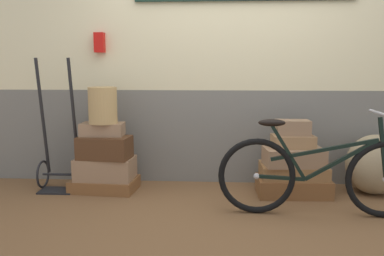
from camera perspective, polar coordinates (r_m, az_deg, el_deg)
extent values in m
cube|color=brown|center=(3.56, 5.13, -11.64)|extent=(9.02, 5.20, 0.06)
cube|color=slate|center=(4.25, 4.91, -1.07)|extent=(7.02, 0.20, 0.97)
cube|color=beige|center=(4.23, 5.14, 16.63)|extent=(7.02, 0.20, 1.64)
cube|color=red|center=(4.23, -13.18, 11.90)|extent=(0.10, 0.08, 0.20)
cube|color=brown|center=(4.06, -12.46, -7.91)|extent=(0.66, 0.45, 0.12)
cube|color=#937051|center=(4.01, -12.36, -5.67)|extent=(0.57, 0.37, 0.21)
cube|color=#4C2D19|center=(3.92, -12.47, -2.77)|extent=(0.52, 0.33, 0.22)
cube|color=#937051|center=(3.95, -12.77, -0.18)|extent=(0.41, 0.25, 0.12)
cube|color=brown|center=(3.94, 14.33, -8.15)|extent=(0.69, 0.40, 0.17)
cube|color=olive|center=(3.93, 14.37, -5.98)|extent=(0.62, 0.40, 0.12)
cube|color=#937051|center=(3.86, 14.43, -4.05)|extent=(0.58, 0.37, 0.17)
cube|color=#9E754C|center=(3.85, 14.35, -1.90)|extent=(0.40, 0.25, 0.12)
cube|color=#937051|center=(3.84, 14.33, 0.06)|extent=(0.31, 0.19, 0.14)
cylinder|color=tan|center=(3.90, -12.74, 3.21)|extent=(0.27, 0.27, 0.35)
torus|color=black|center=(4.29, -20.68, -6.24)|extent=(0.02, 0.28, 0.28)
torus|color=black|center=(4.15, -15.93, -6.50)|extent=(0.02, 0.28, 0.28)
cylinder|color=black|center=(4.22, -18.34, -6.37)|extent=(0.37, 0.02, 0.02)
cylinder|color=black|center=(4.17, -20.73, 1.48)|extent=(0.03, 0.19, 1.16)
cylinder|color=black|center=(4.05, -16.67, 1.48)|extent=(0.03, 0.19, 1.16)
cube|color=black|center=(4.16, -18.82, -8.53)|extent=(0.33, 0.22, 0.02)
ellipsoid|color=#9E8966|center=(4.19, 24.90, -4.79)|extent=(0.55, 0.47, 0.58)
torus|color=black|center=(3.34, 9.29, -6.86)|extent=(0.64, 0.08, 0.64)
sphere|color=#B2B2B7|center=(3.34, 9.29, -6.86)|extent=(0.05, 0.05, 0.05)
cube|color=black|center=(3.41, 20.68, -4.32)|extent=(0.57, 0.05, 0.36)
cube|color=black|center=(3.31, 13.71, -3.43)|extent=(0.30, 0.04, 0.46)
cube|color=black|center=(3.36, 12.64, -7.00)|extent=(0.39, 0.04, 0.04)
cube|color=black|center=(3.36, 18.45, -3.00)|extent=(0.84, 0.06, 0.21)
cube|color=black|center=(3.49, 25.83, -2.71)|extent=(0.11, 0.03, 0.51)
ellipsoid|color=black|center=(3.26, 11.43, 0.76)|extent=(0.22, 0.10, 0.06)
cylinder|color=#A5A5AD|center=(3.43, 25.51, 1.91)|extent=(0.04, 0.46, 0.02)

